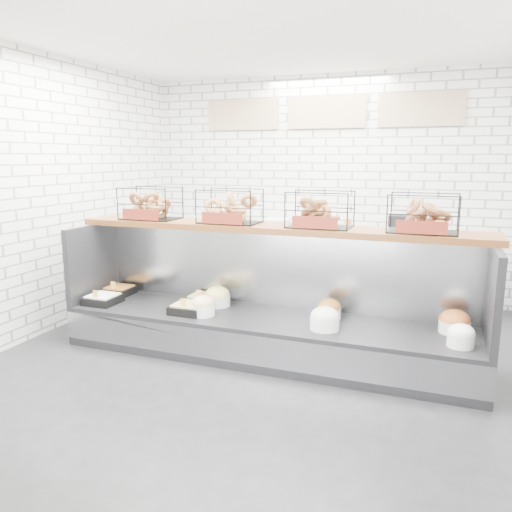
% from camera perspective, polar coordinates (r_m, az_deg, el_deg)
% --- Properties ---
extents(ground, '(5.50, 5.50, 0.00)m').
position_cam_1_polar(ground, '(4.74, -0.15, -12.54)').
color(ground, black).
rests_on(ground, ground).
extents(room_shell, '(5.02, 5.51, 3.01)m').
position_cam_1_polar(room_shell, '(4.91, 2.37, 12.95)').
color(room_shell, white).
rests_on(room_shell, ground).
extents(display_case, '(4.00, 0.90, 1.20)m').
position_cam_1_polar(display_case, '(4.92, 1.29, -7.54)').
color(display_case, black).
rests_on(display_case, ground).
extents(bagel_shelf, '(4.10, 0.50, 0.40)m').
position_cam_1_polar(bagel_shelf, '(4.86, 2.00, 4.91)').
color(bagel_shelf, '#4E2810').
rests_on(bagel_shelf, display_case).
extents(prep_counter, '(4.00, 0.60, 1.20)m').
position_cam_1_polar(prep_counter, '(6.82, 6.97, -1.04)').
color(prep_counter, '#93969B').
rests_on(prep_counter, ground).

